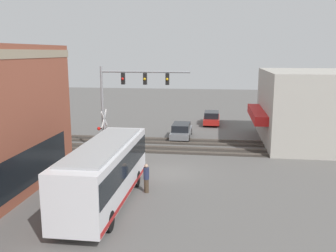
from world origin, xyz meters
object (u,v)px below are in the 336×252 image
at_px(crossing_signal, 104,129).
at_px(parked_car_red, 212,118).
at_px(city_bus, 105,171).
at_px(parked_car_grey, 181,131).
at_px(pedestrian_near_bus, 146,178).

bearing_deg(crossing_signal, parked_car_red, -28.66).
distance_m(city_bus, parked_car_grey, 16.90).
distance_m(parked_car_grey, parked_car_red, 7.96).
distance_m(parked_car_grey, pedestrian_near_bus, 14.79).
relative_size(parked_car_grey, pedestrian_near_bus, 2.76).
xyz_separation_m(crossing_signal, pedestrian_near_bus, (-7.22, -4.75, -1.39)).
bearing_deg(city_bus, pedestrian_near_bus, -45.93).
relative_size(crossing_signal, parked_car_grey, 0.78).
bearing_deg(parked_car_red, crossing_signal, 151.34).
relative_size(city_bus, parked_car_grey, 2.05).
distance_m(city_bus, parked_car_red, 24.73).
xyz_separation_m(crossing_signal, parked_car_grey, (7.55, -5.40, -1.62)).
distance_m(city_bus, crossing_signal, 9.54).
bearing_deg(parked_car_grey, parked_car_red, -20.60).
relative_size(city_bus, parked_car_red, 2.08).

